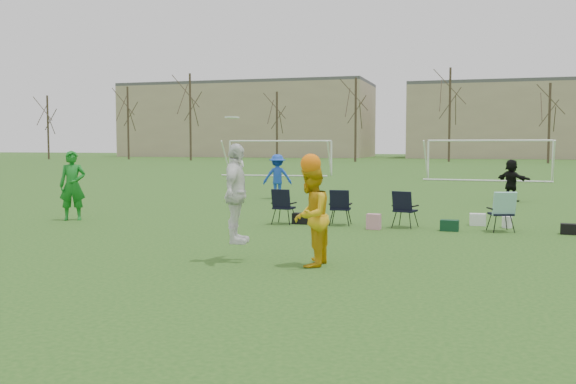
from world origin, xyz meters
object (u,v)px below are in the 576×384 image
(center_contest, at_px, (276,205))
(goal_left, at_px, (280,148))
(fielder_black, at_px, (511,180))
(fielder_green_near, at_px, (73,185))
(fielder_blue, at_px, (277,177))
(goal_mid, at_px, (489,148))

(center_contest, xyz_separation_m, goal_left, (-9.84, 32.02, 0.83))
(fielder_black, height_order, goal_left, goal_left)
(fielder_green_near, bearing_deg, center_contest, -58.41)
(goal_left, bearing_deg, fielder_blue, -78.10)
(center_contest, bearing_deg, fielder_green_near, 147.99)
(fielder_black, xyz_separation_m, goal_mid, (-0.61, 15.18, 1.12))
(fielder_green_near, height_order, center_contest, center_contest)
(fielder_blue, xyz_separation_m, goal_left, (-5.64, 18.58, 1.04))
(goal_left, bearing_deg, fielder_black, -54.62)
(goal_left, bearing_deg, goal_mid, -13.13)
(center_contest, relative_size, goal_left, 0.37)
(fielder_blue, bearing_deg, fielder_green_near, 49.73)
(center_contest, distance_m, goal_left, 33.50)
(fielder_green_near, xyz_separation_m, fielder_blue, (3.48, 8.64, -0.11))
(fielder_green_near, xyz_separation_m, goal_left, (-2.16, 27.22, 0.92))
(fielder_green_near, xyz_separation_m, fielder_black, (12.45, 10.03, -0.19))
(fielder_black, relative_size, goal_left, 0.22)
(goal_left, height_order, goal_mid, same)
(fielder_green_near, height_order, goal_left, goal_left)
(fielder_green_near, bearing_deg, fielder_black, 12.47)
(fielder_green_near, relative_size, goal_left, 0.27)
(goal_left, distance_m, goal_mid, 14.14)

